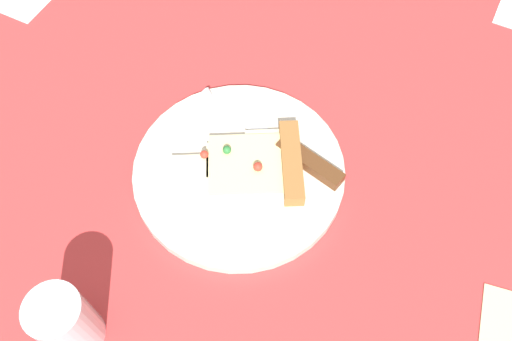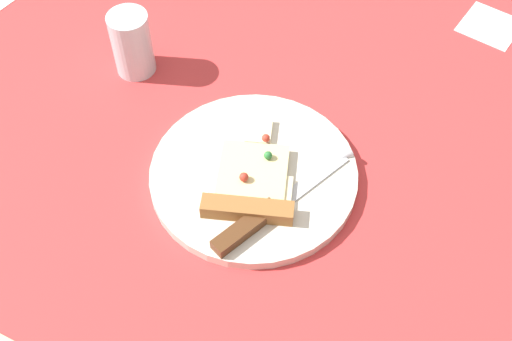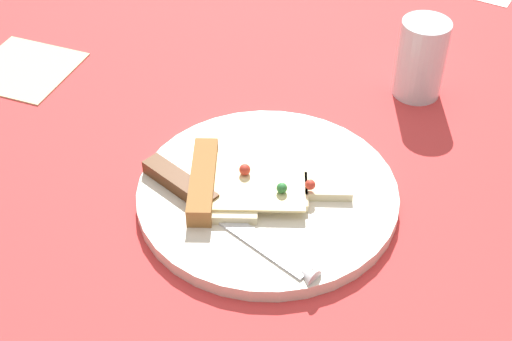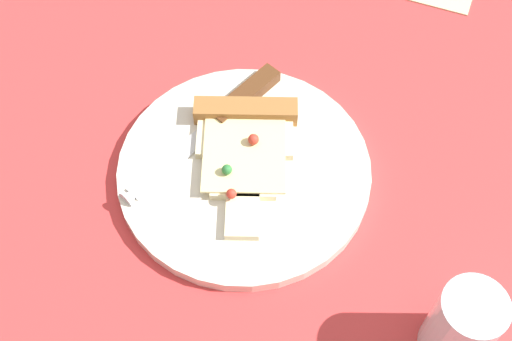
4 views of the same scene
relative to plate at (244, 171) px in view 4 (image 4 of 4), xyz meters
The scene contains 5 objects.
ground_plane 8.29cm from the plate, 11.38° to the left, with size 143.30×143.30×3.00cm.
plate is the anchor object (origin of this frame).
pizza_slice 3.04cm from the plate, 119.15° to the left, with size 15.24×19.00×2.54cm.
knife 7.01cm from the plate, 146.28° to the left, with size 7.45×23.86×2.45cm.
drinking_glass 28.63cm from the plate, 13.78° to the right, with size 6.15×6.15×10.40cm, color silver.
Camera 4 is at (13.87, -36.39, 67.27)cm, focal length 48.54 mm.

